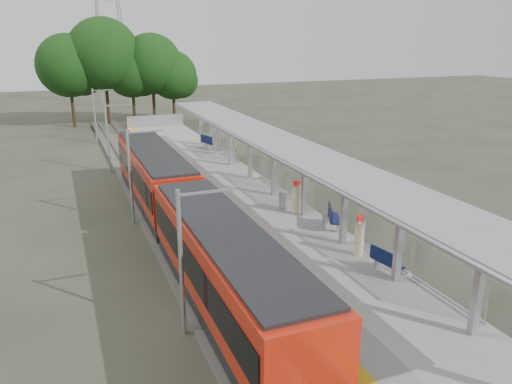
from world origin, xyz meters
TOP-DOWN VIEW (x-y plane):
  - trackbed at (-4.50, 20.00)m, footprint 3.00×70.00m
  - platform at (0.00, 20.00)m, footprint 6.00×50.00m
  - tactile_strip at (-2.55, 20.00)m, footprint 0.60×50.00m
  - end_fence at (0.00, 44.95)m, footprint 6.00×0.10m
  - train at (-4.50, 14.48)m, footprint 2.74×27.60m
  - canopy at (1.61, 16.19)m, footprint 3.27×38.00m
  - tree_cluster at (-2.37, 53.34)m, footprint 18.20×8.36m
  - catenary_masts at (-6.22, 19.00)m, footprint 2.08×48.16m
  - bench_near at (2.00, 6.70)m, footprint 0.72×1.55m
  - bench_mid at (2.50, 11.85)m, footprint 1.21×1.77m
  - bench_far at (1.98, 31.93)m, footprint 0.99×1.80m
  - info_pillar_near at (1.96, 8.60)m, footprint 0.42×0.42m
  - info_pillar_far at (1.81, 14.51)m, footprint 0.41×0.41m
  - litter_bin at (1.46, 15.45)m, footprint 0.59×0.59m

SIDE VIEW (x-z plane):
  - trackbed at x=-4.50m, z-range 0.00..0.24m
  - platform at x=0.00m, z-range 0.00..1.00m
  - tactile_strip at x=-2.55m, z-range 1.00..1.02m
  - litter_bin at x=1.46m, z-range 1.00..1.99m
  - bench_near at x=2.00m, z-range 1.03..2.05m
  - end_fence at x=0.00m, z-range 1.00..2.20m
  - bench_mid at x=2.50m, z-range 1.03..2.20m
  - bench_far at x=1.98m, z-range 1.03..2.21m
  - info_pillar_far at x=1.81m, z-range 0.88..2.71m
  - info_pillar_near at x=1.96m, z-range 0.88..2.73m
  - train at x=-4.50m, z-range 0.24..3.86m
  - catenary_masts at x=-6.22m, z-range 0.21..5.61m
  - canopy at x=1.61m, z-range 2.37..6.03m
  - tree_cluster at x=-2.37m, z-range 0.99..13.42m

